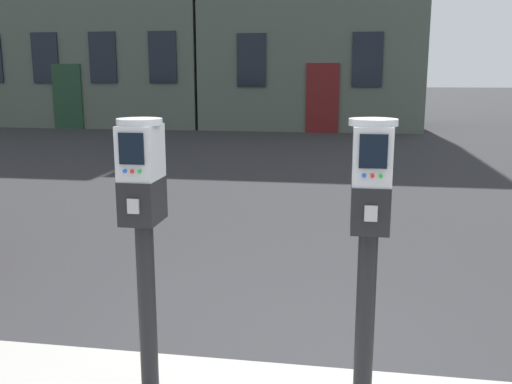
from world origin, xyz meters
name	(u,v)px	position (x,y,z in m)	size (l,w,h in m)	color
parking_meter_near_kerb	(143,209)	(-0.87, -0.20, 1.12)	(0.22, 0.25, 1.42)	black
parking_meter_twin_adjacent	(369,217)	(0.21, -0.20, 1.13)	(0.22, 0.25, 1.43)	black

